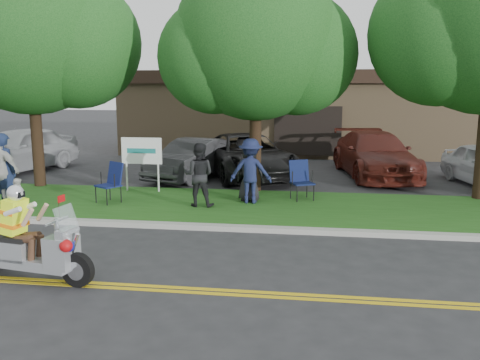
# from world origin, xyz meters

# --- Properties ---
(ground) EXTENTS (120.00, 120.00, 0.00)m
(ground) POSITION_xyz_m (0.00, 0.00, 0.00)
(ground) COLOR #28282B
(ground) RESTS_ON ground
(centerline_near) EXTENTS (60.00, 0.10, 0.01)m
(centerline_near) POSITION_xyz_m (0.00, -0.58, 0.01)
(centerline_near) COLOR gold
(centerline_near) RESTS_ON ground
(centerline_far) EXTENTS (60.00, 0.10, 0.01)m
(centerline_far) POSITION_xyz_m (0.00, -0.42, 0.01)
(centerline_far) COLOR gold
(centerline_far) RESTS_ON ground
(curb) EXTENTS (60.00, 0.25, 0.12)m
(curb) POSITION_xyz_m (0.00, 3.05, 0.06)
(curb) COLOR #A8A89E
(curb) RESTS_ON ground
(grass_verge) EXTENTS (60.00, 4.00, 0.10)m
(grass_verge) POSITION_xyz_m (0.00, 5.20, 0.06)
(grass_verge) COLOR #1F5015
(grass_verge) RESTS_ON ground
(commercial_building) EXTENTS (18.00, 8.20, 4.00)m
(commercial_building) POSITION_xyz_m (2.00, 18.98, 2.01)
(commercial_building) COLOR #9E7F5B
(commercial_building) RESTS_ON ground
(tree_left) EXTENTS (6.62, 5.40, 7.78)m
(tree_left) POSITION_xyz_m (-6.44, 7.03, 4.85)
(tree_left) COLOR #332114
(tree_left) RESTS_ON ground
(tree_mid) EXTENTS (5.88, 4.80, 7.05)m
(tree_mid) POSITION_xyz_m (0.55, 7.23, 4.43)
(tree_mid) COLOR #332114
(tree_mid) RESTS_ON ground
(business_sign) EXTENTS (1.25, 0.06, 1.75)m
(business_sign) POSITION_xyz_m (-2.90, 6.60, 1.26)
(business_sign) COLOR silver
(business_sign) RESTS_ON ground
(trike_scooter) EXTENTS (2.53, 0.99, 1.65)m
(trike_scooter) POSITION_xyz_m (-2.66, -0.41, 0.58)
(trike_scooter) COLOR black
(trike_scooter) RESTS_ON ground
(lawn_chair_a) EXTENTS (0.81, 0.82, 1.11)m
(lawn_chair_a) POSITION_xyz_m (-3.25, 5.04, 0.73)
(lawn_chair_a) COLOR black
(lawn_chair_a) RESTS_ON grass_verge
(lawn_chair_b) EXTENTS (0.78, 0.79, 1.10)m
(lawn_chair_b) POSITION_xyz_m (1.91, 6.18, 0.73)
(lawn_chair_b) COLOR black
(lawn_chair_b) RESTS_ON grass_verge
(spectator_adult_left) EXTENTS (0.83, 0.68, 1.97)m
(spectator_adult_left) POSITION_xyz_m (-5.81, 4.12, 1.09)
(spectator_adult_left) COLOR #172240
(spectator_adult_left) RESTS_ON grass_verge
(spectator_adult_mid) EXTENTS (0.83, 0.64, 1.70)m
(spectator_adult_mid) POSITION_xyz_m (-0.76, 4.92, 0.95)
(spectator_adult_mid) COLOR black
(spectator_adult_mid) RESTS_ON grass_verge
(spectator_adult_right) EXTENTS (1.23, 0.73, 1.97)m
(spectator_adult_right) POSITION_xyz_m (-5.88, 4.05, 1.09)
(spectator_adult_right) COLOR beige
(spectator_adult_right) RESTS_ON grass_verge
(spectator_chair_a) EXTENTS (1.17, 0.70, 1.78)m
(spectator_chair_a) POSITION_xyz_m (0.56, 5.49, 0.99)
(spectator_chair_a) COLOR #181E42
(spectator_chair_a) RESTS_ON grass_verge
(spectator_chair_b) EXTENTS (0.89, 0.67, 1.63)m
(spectator_chair_b) POSITION_xyz_m (0.51, 5.70, 0.92)
(spectator_chair_b) COLOR black
(spectator_chair_b) RESTS_ON grass_verge
(child_right) EXTENTS (0.47, 0.38, 0.92)m
(child_right) POSITION_xyz_m (-5.05, 3.40, 0.56)
(child_right) COLOR silver
(child_right) RESTS_ON grass_verge
(parked_car_far_left) EXTENTS (3.24, 5.45, 1.74)m
(parked_car_far_left) POSITION_xyz_m (-9.00, 9.95, 0.87)
(parked_car_far_left) COLOR #A2A3A9
(parked_car_far_left) RESTS_ON ground
(parked_car_left) EXTENTS (2.82, 4.55, 1.42)m
(parked_car_left) POSITION_xyz_m (-2.00, 9.47, 0.71)
(parked_car_left) COLOR #2C2C2E
(parked_car_left) RESTS_ON ground
(parked_car_mid) EXTENTS (4.68, 6.23, 1.57)m
(parked_car_mid) POSITION_xyz_m (-0.14, 10.03, 0.79)
(parked_car_mid) COLOR black
(parked_car_mid) RESTS_ON ground
(parked_car_right) EXTENTS (3.12, 5.86, 1.62)m
(parked_car_right) POSITION_xyz_m (4.50, 10.87, 0.81)
(parked_car_right) COLOR #541B13
(parked_car_right) RESTS_ON ground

